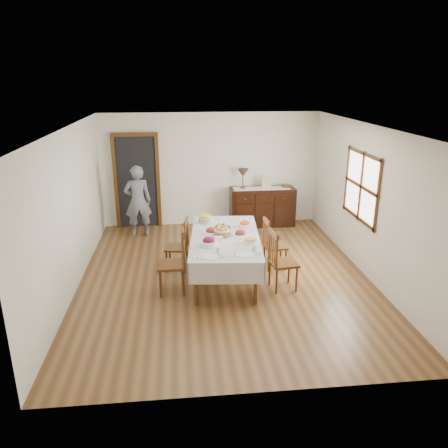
{
  "coord_description": "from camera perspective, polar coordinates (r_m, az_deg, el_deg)",
  "views": [
    {
      "loc": [
        -0.74,
        -6.96,
        3.37
      ],
      "look_at": [
        0.0,
        0.1,
        0.95
      ],
      "focal_mm": 35.0,
      "sensor_mm": 36.0,
      "label": 1
    }
  ],
  "objects": [
    {
      "name": "butter_dish",
      "position": [
        7.21,
        -0.7,
        -1.93
      ],
      "size": [
        0.15,
        0.1,
        0.07
      ],
      "color": "white",
      "rests_on": "dining_table"
    },
    {
      "name": "pineapple_bowl",
      "position": [
        8.11,
        -2.39,
        0.63
      ],
      "size": [
        0.26,
        0.26,
        0.14
      ],
      "color": "tan",
      "rests_on": "dining_table"
    },
    {
      "name": "glass_far_a",
      "position": [
        8.12,
        -1.54,
        0.56
      ],
      "size": [
        0.06,
        0.06,
        0.1
      ],
      "color": "white",
      "rests_on": "dining_table"
    },
    {
      "name": "ham_platter_a",
      "position": [
        7.59,
        -1.68,
        -0.92
      ],
      "size": [
        0.32,
        0.32,
        0.11
      ],
      "color": "white",
      "rests_on": "dining_table"
    },
    {
      "name": "chair_left_near",
      "position": [
        7.07,
        -6.49,
        -4.81
      ],
      "size": [
        0.46,
        0.46,
        1.08
      ],
      "rotation": [
        0.0,
        0.0,
        -1.54
      ],
      "color": "#502C10",
      "rests_on": "ground"
    },
    {
      "name": "chair_right_far",
      "position": [
        7.98,
        6.38,
        -2.52
      ],
      "size": [
        0.42,
        0.42,
        0.94
      ],
      "rotation": [
        0.0,
        0.0,
        1.64
      ],
      "color": "#502C10",
      "rests_on": "ground"
    },
    {
      "name": "egg_basket",
      "position": [
        7.74,
        -0.19,
        -0.45
      ],
      "size": [
        0.27,
        0.27,
        0.11
      ],
      "color": "black",
      "rests_on": "dining_table"
    },
    {
      "name": "setting_left",
      "position": [
        6.64,
        -1.64,
        -3.98
      ],
      "size": [
        0.43,
        0.31,
        0.1
      ],
      "color": "white",
      "rests_on": "dining_table"
    },
    {
      "name": "ham_platter_b",
      "position": [
        7.48,
        2.17,
        -1.24
      ],
      "size": [
        0.3,
        0.3,
        0.11
      ],
      "color": "white",
      "rests_on": "dining_table"
    },
    {
      "name": "beet_bowl",
      "position": [
        7.0,
        -2.0,
        -2.38
      ],
      "size": [
        0.27,
        0.27,
        0.15
      ],
      "color": "white",
      "rests_on": "dining_table"
    },
    {
      "name": "setting_right",
      "position": [
        6.71,
        3.18,
        -3.72
      ],
      "size": [
        0.43,
        0.31,
        0.1
      ],
      "color": "white",
      "rests_on": "dining_table"
    },
    {
      "name": "chair_right_near",
      "position": [
        7.2,
        7.4,
        -4.67
      ],
      "size": [
        0.47,
        0.47,
        1.02
      ],
      "rotation": [
        0.0,
        0.0,
        1.69
      ],
      "color": "#502C10",
      "rests_on": "ground"
    },
    {
      "name": "carrot_bowl",
      "position": [
        7.88,
        2.73,
        -0.1
      ],
      "size": [
        0.23,
        0.23,
        0.09
      ],
      "color": "white",
      "rests_on": "dining_table"
    },
    {
      "name": "picture_frame",
      "position": [
        10.12,
        5.57,
        5.42
      ],
      "size": [
        0.22,
        0.08,
        0.28
      ],
      "color": "tan",
      "rests_on": "sideboard"
    },
    {
      "name": "person",
      "position": [
        9.61,
        -11.21,
        3.22
      ],
      "size": [
        0.57,
        0.42,
        1.69
      ],
      "primitive_type": "imported",
      "rotation": [
        0.0,
        0.0,
        3.3
      ],
      "color": "slate",
      "rests_on": "ground"
    },
    {
      "name": "table_lamp",
      "position": [
        10.02,
        2.5,
        6.63
      ],
      "size": [
        0.26,
        0.26,
        0.46
      ],
      "color": "brown",
      "rests_on": "sideboard"
    },
    {
      "name": "sideboard",
      "position": [
        10.29,
        5.02,
        2.27
      ],
      "size": [
        1.5,
        0.54,
        0.9
      ],
      "color": "black",
      "rests_on": "ground"
    },
    {
      "name": "bread_basket",
      "position": [
        7.42,
        -0.24,
        -1.0
      ],
      "size": [
        0.29,
        0.29,
        0.17
      ],
      "color": "brown",
      "rests_on": "dining_table"
    },
    {
      "name": "dining_table",
      "position": [
        7.46,
        0.14,
        -2.26
      ],
      "size": [
        1.35,
        2.35,
        0.78
      ],
      "rotation": [
        0.0,
        0.0,
        -0.09
      ],
      "color": "silver",
      "rests_on": "ground"
    },
    {
      "name": "room_shell",
      "position": [
        7.6,
        -1.35,
        5.68
      ],
      "size": [
        5.02,
        6.02,
        2.65
      ],
      "color": "silver",
      "rests_on": "ground"
    },
    {
      "name": "deco_bowl",
      "position": [
        10.3,
        8.07,
        4.94
      ],
      "size": [
        0.2,
        0.2,
        0.06
      ],
      "color": "#502C10",
      "rests_on": "sideboard"
    },
    {
      "name": "ground",
      "position": [
        7.76,
        0.08,
        -6.89
      ],
      "size": [
        6.0,
        6.0,
        0.0
      ],
      "primitive_type": "plane",
      "color": "brown"
    },
    {
      "name": "glass_far_b",
      "position": [
        8.1,
        2.83,
        0.48
      ],
      "size": [
        0.06,
        0.06,
        0.09
      ],
      "color": "white",
      "rests_on": "dining_table"
    },
    {
      "name": "runner",
      "position": [
        10.13,
        4.9,
        4.67
      ],
      "size": [
        1.3,
        0.35,
        0.01
      ],
      "color": "white",
      "rests_on": "sideboard"
    },
    {
      "name": "chair_left_far",
      "position": [
        7.9,
        -5.85,
        -2.69
      ],
      "size": [
        0.46,
        0.46,
        0.96
      ],
      "rotation": [
        0.0,
        0.0,
        -1.73
      ],
      "color": "#502C10",
      "rests_on": "ground"
    },
    {
      "name": "casserole_dish",
      "position": [
        7.15,
        3.48,
        -2.16
      ],
      "size": [
        0.23,
        0.23,
        0.08
      ],
      "color": "white",
      "rests_on": "dining_table"
    }
  ]
}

